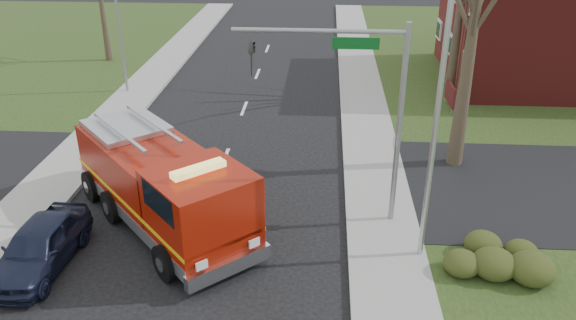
{
  "coord_description": "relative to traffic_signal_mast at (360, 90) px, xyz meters",
  "views": [
    {
      "loc": [
        4.1,
        -15.03,
        10.3
      ],
      "look_at": [
        2.95,
        1.99,
        2.0
      ],
      "focal_mm": 35.0,
      "sensor_mm": 36.0,
      "label": 1
    }
  ],
  "objects": [
    {
      "name": "ground",
      "position": [
        -5.21,
        -1.5,
        -4.71
      ],
      "size": [
        120.0,
        120.0,
        0.0
      ],
      "primitive_type": "plane",
      "color": "black",
      "rests_on": "ground"
    },
    {
      "name": "sidewalk_right",
      "position": [
        0.99,
        -1.5,
        -4.63
      ],
      "size": [
        2.4,
        80.0,
        0.15
      ],
      "primitive_type": "cube",
      "color": "gray",
      "rests_on": "ground"
    },
    {
      "name": "sidewalk_left",
      "position": [
        -11.41,
        -1.5,
        -4.63
      ],
      "size": [
        2.4,
        80.0,
        0.15
      ],
      "primitive_type": "cube",
      "color": "gray",
      "rests_on": "ground"
    },
    {
      "name": "health_center_sign",
      "position": [
        5.29,
        11.0,
        -3.83
      ],
      "size": [
        0.12,
        2.0,
        1.4
      ],
      "color": "#4E1216",
      "rests_on": "ground"
    },
    {
      "name": "hedge_corner",
      "position": [
        3.79,
        -2.5,
        -4.13
      ],
      "size": [
        2.8,
        2.0,
        0.9
      ],
      "primitive_type": "ellipsoid",
      "color": "#2D3A15",
      "rests_on": "lawn_right"
    },
    {
      "name": "traffic_signal_mast",
      "position": [
        0.0,
        0.0,
        0.0
      ],
      "size": [
        5.29,
        0.18,
        6.8
      ],
      "color": "gray",
      "rests_on": "ground"
    },
    {
      "name": "streetlight_pole",
      "position": [
        1.93,
        -2.0,
        -0.16
      ],
      "size": [
        1.48,
        0.16,
        8.4
      ],
      "color": "#B7BABF",
      "rests_on": "ground"
    },
    {
      "name": "utility_pole_far",
      "position": [
        -12.01,
        12.5,
        -1.21
      ],
      "size": [
        0.14,
        0.14,
        7.0
      ],
      "primitive_type": "cylinder",
      "color": "gray",
      "rests_on": "ground"
    },
    {
      "name": "fire_engine",
      "position": [
        -6.26,
        -0.72,
        -3.25
      ],
      "size": [
        7.34,
        7.77,
        3.22
      ],
      "rotation": [
        0.0,
        0.0,
        0.73
      ],
      "color": "maroon",
      "rests_on": "ground"
    },
    {
      "name": "parked_car_maroon",
      "position": [
        -9.41,
        -3.21,
        -3.99
      ],
      "size": [
        1.9,
        4.31,
        1.44
      ],
      "primitive_type": "imported",
      "rotation": [
        0.0,
        0.0,
        -0.05
      ],
      "color": "#161B31",
      "rests_on": "ground"
    }
  ]
}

